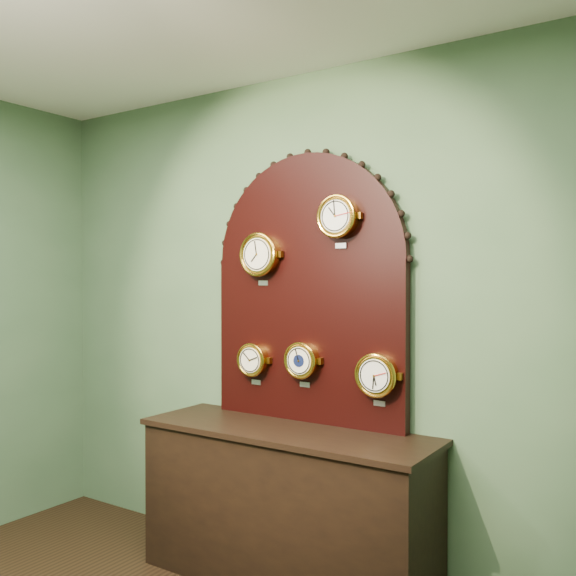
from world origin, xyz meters
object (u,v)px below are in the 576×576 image
Objects in this scene: roman_clock at (260,255)px; tide_clock at (377,375)px; barometer at (302,360)px; shop_counter at (286,509)px; arabic_clock at (338,217)px; hygrometer at (253,360)px; display_board at (308,279)px.

tide_clock is (0.74, 0.00, -0.63)m from roman_clock.
roman_clock is 0.66m from barometer.
roman_clock reaches higher than shop_counter.
tide_clock is at bearing 0.05° from roman_clock.
hygrometer is at bearing 179.90° from arabic_clock.
display_board is 5.45× the size of tide_clock.
arabic_clock reaches higher than hygrometer.
display_board is at bearing 11.18° from hygrometer.
arabic_clock is 1.01× the size of tide_clock.
roman_clock reaches higher than tide_clock.
display_board reaches higher than hygrometer.
roman_clock is 1.09× the size of tide_clock.
display_board is 0.67m from tide_clock.
arabic_clock reaches higher than roman_clock.
display_board is 0.45m from barometer.
shop_counter is 0.79m from barometer.
tide_clock reaches higher than shop_counter.
hygrometer is (-0.56, 0.00, -0.80)m from arabic_clock.
shop_counter is 5.64× the size of arabic_clock.
hygrometer is 0.79m from tide_clock.
arabic_clock is at bearing -0.14° from barometer.
shop_counter is 1.05× the size of display_board.
arabic_clock is 1.14× the size of hygrometer.
display_board reaches higher than barometer.
shop_counter is 6.22× the size of barometer.
display_board is 6.15× the size of hygrometer.
roman_clock reaches higher than hygrometer.
shop_counter is 1.58m from arabic_clock.
barometer is (0.29, 0.00, -0.59)m from roman_clock.
shop_counter is 0.84m from hygrometer.
hygrometer is 0.34m from barometer.
roman_clock is 1.19× the size of barometer.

